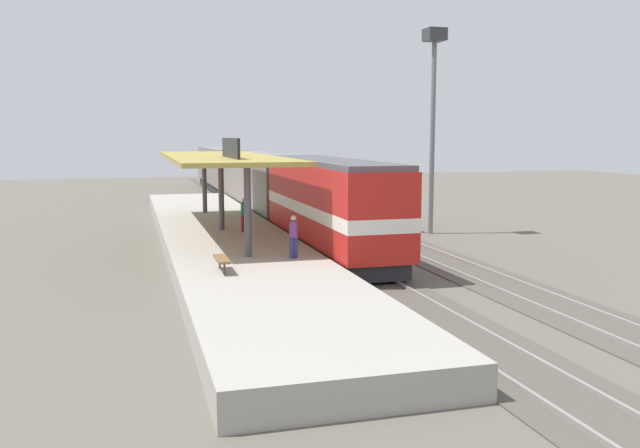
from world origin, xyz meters
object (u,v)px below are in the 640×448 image
Objects in this scene: freight_car at (344,192)px; person_waiting at (244,213)px; platform_bench at (222,259)px; light_mast at (434,88)px; passenger_carriage_rear at (222,169)px; locomotive at (330,206)px; person_walking at (294,234)px; passenger_carriage_front at (259,182)px.

person_waiting is (-8.22, -9.36, -0.12)m from freight_car.
platform_bench is 0.15× the size of light_mast.
passenger_carriage_rear reaches higher than platform_bench.
person_waiting is at bearing -95.75° from passenger_carriage_rear.
locomotive is 11.26m from light_mast.
light_mast is (3.20, -6.69, 6.43)m from freight_car.
light_mast is 13.43m from person_waiting.
freight_car reaches higher than person_walking.
passenger_carriage_front is 1.71× the size of light_mast.
freight_car is (4.60, 12.17, -0.44)m from locomotive.
light_mast reaches higher than passenger_carriage_front.
person_waiting is (-11.42, -2.66, -6.54)m from light_mast.
passenger_carriage_front is 11.70× the size of person_waiting.
person_waiting is at bearing -131.31° from freight_car.
person_waiting is at bearing -166.87° from light_mast.
light_mast is at bearing -76.82° from passenger_carriage_rear.
passenger_carriage_rear is at bearing 99.80° from freight_car.
person_walking is at bearing -93.84° from passenger_carriage_rear.
passenger_carriage_front is at bearing 76.58° from person_waiting.
light_mast is at bearing 43.90° from person_walking.
light_mast is at bearing 35.10° from locomotive.
light_mast reaches higher than locomotive.
passenger_carriage_front is at bearing 82.70° from person_walking.
passenger_carriage_rear is at bearing 82.49° from platform_bench.
person_waiting is 7.69m from person_walking.
passenger_carriage_front is at bearing 121.93° from light_mast.
locomotive reaches higher than platform_bench.
person_walking is (-2.93, -43.64, -0.46)m from passenger_carriage_rear.
person_waiting is (-3.62, -15.18, -0.46)m from passenger_carriage_front.
person_walking is (-7.53, -17.02, -0.12)m from freight_car.
light_mast is (7.80, -12.52, 6.08)m from passenger_carriage_front.
locomotive is 0.72× the size of passenger_carriage_front.
locomotive reaches higher than passenger_carriage_front.
light_mast reaches higher than person_waiting.
passenger_carriage_rear is 11.70× the size of person_walking.
freight_car is (4.60, -26.63, -0.34)m from passenger_carriage_rear.
passenger_carriage_front is 1.00× the size of passenger_carriage_rear.
locomotive reaches higher than person_waiting.
passenger_carriage_front reaches higher than platform_bench.
person_walking is at bearing -97.30° from passenger_carriage_front.
person_walking is (3.07, 1.87, 0.51)m from platform_bench.
platform_bench is 3.63m from person_walking.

